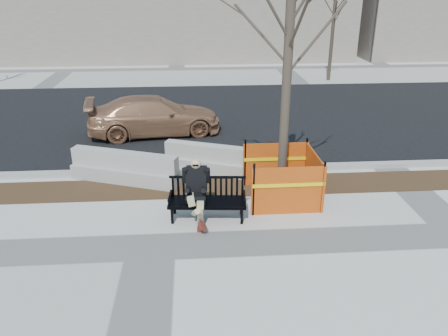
# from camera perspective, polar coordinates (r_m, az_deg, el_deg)

# --- Properties ---
(ground) EXTENTS (120.00, 120.00, 0.00)m
(ground) POSITION_cam_1_polar(r_m,az_deg,el_deg) (8.83, -9.27, -9.89)
(ground) COLOR beige
(ground) RESTS_ON ground
(mulch_strip) EXTENTS (40.00, 1.20, 0.02)m
(mulch_strip) POSITION_cam_1_polar(r_m,az_deg,el_deg) (11.10, -8.24, -2.59)
(mulch_strip) COLOR #47301C
(mulch_strip) RESTS_ON ground
(asphalt_street) EXTENTS (60.00, 10.40, 0.01)m
(asphalt_street) POSITION_cam_1_polar(r_m,az_deg,el_deg) (16.90, -6.97, 6.47)
(asphalt_street) COLOR black
(asphalt_street) RESTS_ON ground
(curb) EXTENTS (60.00, 0.25, 0.12)m
(curb) POSITION_cam_1_polar(r_m,az_deg,el_deg) (11.94, -7.98, -0.40)
(curb) COLOR #9E9B93
(curb) RESTS_ON ground
(bench) EXTENTS (1.72, 0.74, 0.89)m
(bench) POSITION_cam_1_polar(r_m,az_deg,el_deg) (9.68, -2.12, -6.44)
(bench) COLOR black
(bench) RESTS_ON ground
(seated_man) EXTENTS (0.65, 1.00, 1.34)m
(seated_man) POSITION_cam_1_polar(r_m,az_deg,el_deg) (9.73, -3.48, -6.29)
(seated_man) COLOR black
(seated_man) RESTS_ON ground
(tree_fence) EXTENTS (2.43, 2.43, 6.03)m
(tree_fence) POSITION_cam_1_polar(r_m,az_deg,el_deg) (10.60, 7.20, -3.84)
(tree_fence) COLOR #EC5916
(tree_fence) RESTS_ON ground
(sedan) EXTENTS (4.53, 2.40, 1.25)m
(sedan) POSITION_cam_1_polar(r_m,az_deg,el_deg) (15.10, -8.74, 4.35)
(sedan) COLOR #9C6948
(sedan) RESTS_ON ground
(jersey_barrier_left) EXTENTS (2.84, 1.53, 0.81)m
(jersey_barrier_left) POSITION_cam_1_polar(r_m,az_deg,el_deg) (11.65, -12.39, -1.67)
(jersey_barrier_left) COLOR #A09D95
(jersey_barrier_left) RESTS_ON ground
(jersey_barrier_right) EXTENTS (2.72, 1.50, 0.78)m
(jersey_barrier_right) POSITION_cam_1_polar(r_m,az_deg,el_deg) (11.89, -1.20, -0.59)
(jersey_barrier_right) COLOR #AAA89F
(jersey_barrier_right) RESTS_ON ground
(far_tree_right) EXTENTS (2.21, 2.21, 5.28)m
(far_tree_right) POSITION_cam_1_polar(r_m,az_deg,el_deg) (23.89, 13.17, 10.89)
(far_tree_right) COLOR #403529
(far_tree_right) RESTS_ON ground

